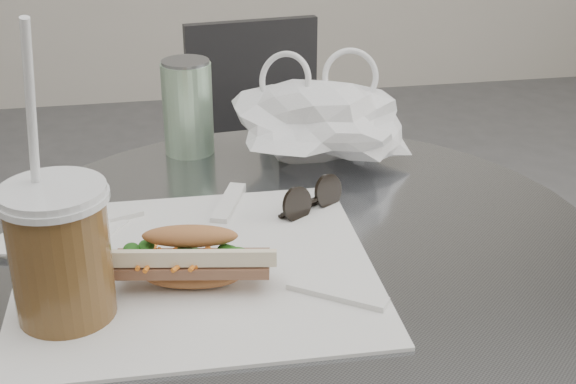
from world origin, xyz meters
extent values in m
cylinder|color=slate|center=(0.00, 0.20, 0.73)|extent=(0.76, 0.76, 0.02)
cylinder|color=#2E2E31|center=(0.11, 1.03, 0.01)|extent=(0.36, 0.36, 0.02)
cylinder|color=#2E2E31|center=(0.11, 1.03, 0.24)|extent=(0.06, 0.06, 0.48)
cylinder|color=#2E2E31|center=(0.11, 1.03, 0.48)|extent=(0.41, 0.41, 0.02)
cube|color=#2E2E31|center=(0.09, 1.22, 0.63)|extent=(0.32, 0.06, 0.28)
cube|color=white|center=(-0.12, 0.15, 0.74)|extent=(0.40, 0.38, 0.00)
ellipsoid|color=#AD7541|center=(-0.13, 0.11, 0.76)|extent=(0.21, 0.10, 0.02)
cube|color=brown|center=(-0.13, 0.11, 0.77)|extent=(0.17, 0.08, 0.01)
ellipsoid|color=#AD7541|center=(-0.13, 0.11, 0.79)|extent=(0.21, 0.11, 0.04)
cylinder|color=brown|center=(-0.26, 0.08, 0.81)|extent=(0.10, 0.10, 0.13)
cylinder|color=silver|center=(-0.26, 0.08, 0.88)|extent=(0.11, 0.11, 0.01)
cylinder|color=white|center=(-0.27, 0.08, 0.93)|extent=(0.04, 0.07, 0.25)
cylinder|color=black|center=(0.01, 0.25, 0.76)|extent=(0.05, 0.04, 0.05)
cylinder|color=black|center=(0.06, 0.28, 0.76)|extent=(0.05, 0.04, 0.05)
cube|color=black|center=(0.04, 0.26, 0.76)|extent=(0.02, 0.01, 0.00)
cube|color=white|center=(-0.28, 0.25, 0.74)|extent=(0.17, 0.17, 0.01)
cube|color=white|center=(-0.28, 0.25, 0.75)|extent=(0.14, 0.14, 0.00)
cylinder|color=#5FA366|center=(-0.10, 0.50, 0.81)|extent=(0.07, 0.07, 0.14)
cylinder|color=slate|center=(-0.10, 0.50, 0.88)|extent=(0.07, 0.07, 0.00)
camera|label=1|loc=(-0.16, -0.64, 1.20)|focal=50.00mm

